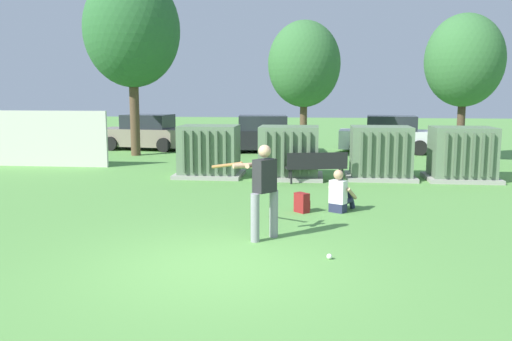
{
  "coord_description": "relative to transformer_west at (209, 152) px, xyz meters",
  "views": [
    {
      "loc": [
        1.52,
        -7.96,
        2.69
      ],
      "look_at": [
        0.24,
        3.5,
        1.0
      ],
      "focal_mm": 38.06,
      "sensor_mm": 36.0,
      "label": 1
    }
  ],
  "objects": [
    {
      "name": "batter",
      "position": [
        2.41,
        -7.14,
        0.19
      ],
      "size": [
        1.39,
        1.24,
        1.74
      ],
      "color": "gray",
      "rests_on": "ground"
    },
    {
      "name": "sports_ball",
      "position": [
        3.61,
        -8.25,
        -0.74
      ],
      "size": [
        0.09,
        0.09,
        0.09
      ],
      "primitive_type": "sphere",
      "color": "white",
      "rests_on": "ground"
    },
    {
      "name": "parked_car_right_of_center",
      "position": [
        6.53,
        7.56,
        -0.04
      ],
      "size": [
        4.34,
        2.22,
        1.62
      ],
      "color": "silver",
      "rests_on": "ground"
    },
    {
      "name": "transformer_west",
      "position": [
        0.0,
        0.0,
        0.0
      ],
      "size": [
        2.1,
        1.7,
        1.62
      ],
      "color": "#9E9B93",
      "rests_on": "ground"
    },
    {
      "name": "ground_plane",
      "position": [
        1.84,
        -8.83,
        -0.79
      ],
      "size": [
        96.0,
        96.0,
        0.0
      ],
      "primitive_type": "plane",
      "color": "#5B9947"
    },
    {
      "name": "tree_center_left",
      "position": [
        2.84,
        4.98,
        2.94
      ],
      "size": [
        2.85,
        2.85,
        5.44
      ],
      "color": "brown",
      "rests_on": "ground"
    },
    {
      "name": "park_bench",
      "position": [
        3.39,
        -0.91,
        -0.25
      ],
      "size": [
        1.84,
        0.81,
        0.92
      ],
      "color": "black",
      "rests_on": "ground"
    },
    {
      "name": "transformer_mid_west",
      "position": [
        2.53,
        -0.08,
        0.0
      ],
      "size": [
        2.1,
        1.7,
        1.62
      ],
      "color": "#9E9B93",
      "rests_on": "ground"
    },
    {
      "name": "tree_left",
      "position": [
        -4.21,
        5.27,
        4.36
      ],
      "size": [
        3.92,
        3.92,
        7.5
      ],
      "color": "brown",
      "rests_on": "ground"
    },
    {
      "name": "parked_car_leftmost",
      "position": [
        -4.49,
        7.57,
        -0.04
      ],
      "size": [
        4.39,
        2.35,
        1.62
      ],
      "color": "gray",
      "rests_on": "ground"
    },
    {
      "name": "tree_center_right",
      "position": [
        8.81,
        4.56,
        3.02
      ],
      "size": [
        2.91,
        2.91,
        5.55
      ],
      "color": "#4C3828",
      "rests_on": "ground"
    },
    {
      "name": "seated_spectator",
      "position": [
        3.92,
        -4.66,
        -0.41
      ],
      "size": [
        0.68,
        0.79,
        0.96
      ],
      "color": "#282D4C",
      "rests_on": "ground"
    },
    {
      "name": "backpack",
      "position": [
        3.07,
        -4.86,
        -0.57
      ],
      "size": [
        0.38,
        0.38,
        0.44
      ],
      "color": "maroon",
      "rests_on": "ground"
    },
    {
      "name": "transformer_east",
      "position": [
        7.76,
        0.13,
        0.0
      ],
      "size": [
        2.1,
        1.7,
        1.62
      ],
      "color": "#9E9B93",
      "rests_on": "ground"
    },
    {
      "name": "transformer_mid_east",
      "position": [
        5.34,
        0.16,
        0.0
      ],
      "size": [
        2.1,
        1.7,
        1.62
      ],
      "color": "#9E9B93",
      "rests_on": "ground"
    },
    {
      "name": "fence_panel",
      "position": [
        -6.41,
        1.67,
        0.21
      ],
      "size": [
        4.8,
        0.12,
        2.0
      ],
      "primitive_type": "cube",
      "color": "beige",
      "rests_on": "ground"
    },
    {
      "name": "parked_car_left_of_center",
      "position": [
        0.88,
        7.17,
        -0.04
      ],
      "size": [
        4.36,
        2.26,
        1.62
      ],
      "color": "black",
      "rests_on": "ground"
    }
  ]
}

